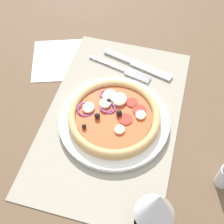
{
  "coord_description": "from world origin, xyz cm",
  "views": [
    {
      "loc": [
        40.44,
        10.8,
        61.03
      ],
      "look_at": [
        0.48,
        0.0,
        2.7
      ],
      "focal_mm": 49.87,
      "sensor_mm": 36.0,
      "label": 1
    }
  ],
  "objects_px": {
    "pizza": "(114,116)",
    "fork": "(122,69)",
    "plate": "(114,121)",
    "wine_glass": "(157,206)",
    "napkin": "(59,60)",
    "knife": "(138,64)"
  },
  "relations": [
    {
      "from": "knife",
      "to": "wine_glass",
      "type": "relative_size",
      "value": 1.32
    },
    {
      "from": "plate",
      "to": "knife",
      "type": "relative_size",
      "value": 1.3
    },
    {
      "from": "fork",
      "to": "pizza",
      "type": "bearing_deg",
      "value": -68.88
    },
    {
      "from": "knife",
      "to": "wine_glass",
      "type": "bearing_deg",
      "value": -58.63
    },
    {
      "from": "fork",
      "to": "wine_glass",
      "type": "distance_m",
      "value": 0.41
    },
    {
      "from": "pizza",
      "to": "fork",
      "type": "bearing_deg",
      "value": -172.88
    },
    {
      "from": "pizza",
      "to": "knife",
      "type": "height_order",
      "value": "pizza"
    },
    {
      "from": "pizza",
      "to": "wine_glass",
      "type": "xyz_separation_m",
      "value": [
        0.21,
        0.13,
        0.07
      ]
    },
    {
      "from": "plate",
      "to": "fork",
      "type": "distance_m",
      "value": 0.17
    },
    {
      "from": "plate",
      "to": "knife",
      "type": "xyz_separation_m",
      "value": [
        -0.19,
        0.01,
        -0.0
      ]
    },
    {
      "from": "pizza",
      "to": "napkin",
      "type": "distance_m",
      "value": 0.26
    },
    {
      "from": "plate",
      "to": "napkin",
      "type": "xyz_separation_m",
      "value": [
        -0.16,
        -0.2,
        -0.01
      ]
    },
    {
      "from": "wine_glass",
      "to": "napkin",
      "type": "height_order",
      "value": "wine_glass"
    },
    {
      "from": "napkin",
      "to": "knife",
      "type": "bearing_deg",
      "value": 98.95
    },
    {
      "from": "plate",
      "to": "pizza",
      "type": "bearing_deg",
      "value": -148.33
    },
    {
      "from": "pizza",
      "to": "napkin",
      "type": "relative_size",
      "value": 1.37
    },
    {
      "from": "fork",
      "to": "napkin",
      "type": "relative_size",
      "value": 1.15
    },
    {
      "from": "pizza",
      "to": "napkin",
      "type": "bearing_deg",
      "value": -128.71
    },
    {
      "from": "pizza",
      "to": "napkin",
      "type": "xyz_separation_m",
      "value": [
        -0.16,
        -0.2,
        -0.03
      ]
    },
    {
      "from": "fork",
      "to": "napkin",
      "type": "bearing_deg",
      "value": -164.04
    },
    {
      "from": "plate",
      "to": "napkin",
      "type": "height_order",
      "value": "plate"
    },
    {
      "from": "plate",
      "to": "fork",
      "type": "bearing_deg",
      "value": -172.63
    }
  ]
}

